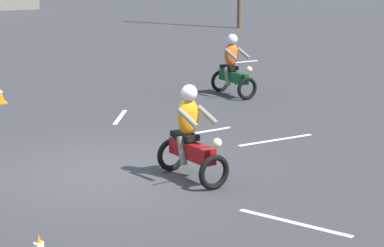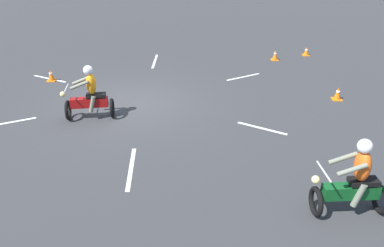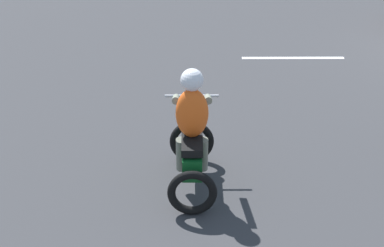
{
  "view_description": "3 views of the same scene",
  "coord_description": "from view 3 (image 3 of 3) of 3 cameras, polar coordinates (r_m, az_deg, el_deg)",
  "views": [
    {
      "loc": [
        -4.08,
        -12.2,
        3.94
      ],
      "look_at": [
        1.15,
        -1.01,
        1.0
      ],
      "focal_mm": 70.0,
      "sensor_mm": 36.0,
      "label": 1
    },
    {
      "loc": [
        11.33,
        2.41,
        4.91
      ],
      "look_at": [
        3.24,
        2.13,
        0.9
      ],
      "focal_mm": 35.0,
      "sensor_mm": 36.0,
      "label": 2
    },
    {
      "loc": [
        4.6,
        13.49,
        5.05
      ],
      "look_at": [
        5.32,
        5.28,
        0.9
      ],
      "focal_mm": 70.0,
      "sensor_mm": 36.0,
      "label": 3
    }
  ],
  "objects": [
    {
      "name": "motorcycle_rider_background",
      "position": [
        9.28,
        0.0,
        -1.06
      ],
      "size": [
        0.77,
        1.54,
        1.66
      ],
      "rotation": [
        0.0,
        0.0,
        3.23
      ],
      "color": "black",
      "rests_on": "ground"
    },
    {
      "name": "lane_stripe_e",
      "position": [
        13.77,
        7.7,
        4.98
      ],
      "size": [
        1.86,
        0.27,
        0.01
      ],
      "primitive_type": "cube",
      "rotation": [
        0.0,
        0.0,
        1.66
      ],
      "color": "silver",
      "rests_on": "ground"
    }
  ]
}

